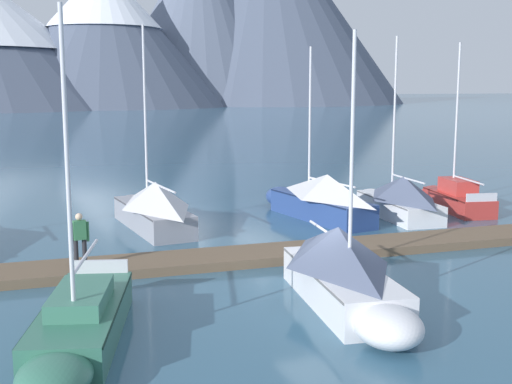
{
  "coord_description": "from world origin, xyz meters",
  "views": [
    {
      "loc": [
        -8.42,
        -16.5,
        5.9
      ],
      "look_at": [
        0.0,
        6.0,
        2.0
      ],
      "focal_mm": 46.55,
      "sensor_mm": 36.0,
      "label": 1
    }
  ],
  "objects_px": {
    "sailboat_end_of_dock": "(454,197)",
    "sailboat_second_berth": "(78,326)",
    "sailboat_mid_dock_starboard": "(345,272)",
    "person_on_dock": "(80,236)",
    "sailboat_far_berth": "(318,197)",
    "sailboat_outer_slip": "(398,197)",
    "sailboat_mid_dock_port": "(152,206)"
  },
  "relations": [
    {
      "from": "sailboat_mid_dock_port",
      "to": "person_on_dock",
      "type": "distance_m",
      "value": 7.01
    },
    {
      "from": "sailboat_second_berth",
      "to": "sailboat_far_berth",
      "type": "relative_size",
      "value": 1.0
    },
    {
      "from": "sailboat_second_berth",
      "to": "sailboat_far_berth",
      "type": "distance_m",
      "value": 16.17
    },
    {
      "from": "sailboat_second_berth",
      "to": "sailboat_mid_dock_port",
      "type": "height_order",
      "value": "sailboat_mid_dock_port"
    },
    {
      "from": "sailboat_second_berth",
      "to": "sailboat_mid_dock_port",
      "type": "xyz_separation_m",
      "value": [
        4.17,
        11.93,
        0.43
      ]
    },
    {
      "from": "sailboat_end_of_dock",
      "to": "sailboat_second_berth",
      "type": "bearing_deg",
      "value": -148.92
    },
    {
      "from": "sailboat_second_berth",
      "to": "sailboat_far_berth",
      "type": "xyz_separation_m",
      "value": [
        11.5,
        11.37,
        0.44
      ]
    },
    {
      "from": "sailboat_end_of_dock",
      "to": "sailboat_outer_slip",
      "type": "bearing_deg",
      "value": -168.92
    },
    {
      "from": "sailboat_second_berth",
      "to": "person_on_dock",
      "type": "xyz_separation_m",
      "value": [
        0.66,
        5.87,
        0.74
      ]
    },
    {
      "from": "sailboat_second_berth",
      "to": "sailboat_mid_dock_starboard",
      "type": "bearing_deg",
      "value": 3.41
    },
    {
      "from": "sailboat_mid_dock_starboard",
      "to": "person_on_dock",
      "type": "distance_m",
      "value": 8.36
    },
    {
      "from": "person_on_dock",
      "to": "sailboat_far_berth",
      "type": "bearing_deg",
      "value": 26.88
    },
    {
      "from": "sailboat_mid_dock_starboard",
      "to": "sailboat_outer_slip",
      "type": "bearing_deg",
      "value": 51.38
    },
    {
      "from": "sailboat_second_berth",
      "to": "sailboat_outer_slip",
      "type": "bearing_deg",
      "value": 34.94
    },
    {
      "from": "sailboat_outer_slip",
      "to": "person_on_dock",
      "type": "bearing_deg",
      "value": -162.11
    },
    {
      "from": "sailboat_mid_dock_starboard",
      "to": "person_on_dock",
      "type": "height_order",
      "value": "sailboat_mid_dock_starboard"
    },
    {
      "from": "sailboat_mid_dock_port",
      "to": "sailboat_mid_dock_starboard",
      "type": "xyz_separation_m",
      "value": [
        2.82,
        -11.51,
        -0.0
      ]
    },
    {
      "from": "sailboat_far_berth",
      "to": "sailboat_mid_dock_starboard",
      "type": "bearing_deg",
      "value": -112.41
    },
    {
      "from": "sailboat_mid_dock_port",
      "to": "sailboat_outer_slip",
      "type": "xyz_separation_m",
      "value": [
        10.89,
        -1.41,
        -0.06
      ]
    },
    {
      "from": "sailboat_far_berth",
      "to": "person_on_dock",
      "type": "xyz_separation_m",
      "value": [
        -10.84,
        -5.49,
        0.3
      ]
    },
    {
      "from": "sailboat_second_berth",
      "to": "person_on_dock",
      "type": "bearing_deg",
      "value": 83.59
    },
    {
      "from": "sailboat_outer_slip",
      "to": "person_on_dock",
      "type": "xyz_separation_m",
      "value": [
        -14.39,
        -4.64,
        0.37
      ]
    },
    {
      "from": "sailboat_far_berth",
      "to": "person_on_dock",
      "type": "relative_size",
      "value": 4.46
    },
    {
      "from": "sailboat_far_berth",
      "to": "sailboat_outer_slip",
      "type": "bearing_deg",
      "value": -13.45
    },
    {
      "from": "sailboat_mid_dock_starboard",
      "to": "sailboat_outer_slip",
      "type": "height_order",
      "value": "sailboat_outer_slip"
    },
    {
      "from": "sailboat_mid_dock_port",
      "to": "sailboat_mid_dock_starboard",
      "type": "height_order",
      "value": "sailboat_mid_dock_port"
    },
    {
      "from": "sailboat_end_of_dock",
      "to": "person_on_dock",
      "type": "height_order",
      "value": "sailboat_end_of_dock"
    },
    {
      "from": "sailboat_mid_dock_port",
      "to": "sailboat_end_of_dock",
      "type": "bearing_deg",
      "value": -2.86
    },
    {
      "from": "sailboat_mid_dock_port",
      "to": "sailboat_far_berth",
      "type": "distance_m",
      "value": 7.35
    },
    {
      "from": "sailboat_second_berth",
      "to": "sailboat_far_berth",
      "type": "height_order",
      "value": "sailboat_second_berth"
    },
    {
      "from": "sailboat_end_of_dock",
      "to": "sailboat_mid_dock_port",
      "type": "bearing_deg",
      "value": 177.14
    },
    {
      "from": "sailboat_far_berth",
      "to": "sailboat_outer_slip",
      "type": "relative_size",
      "value": 0.94
    }
  ]
}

